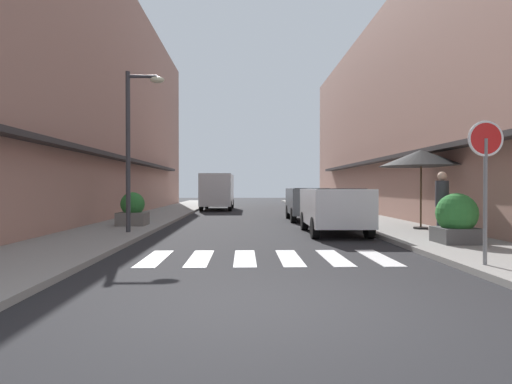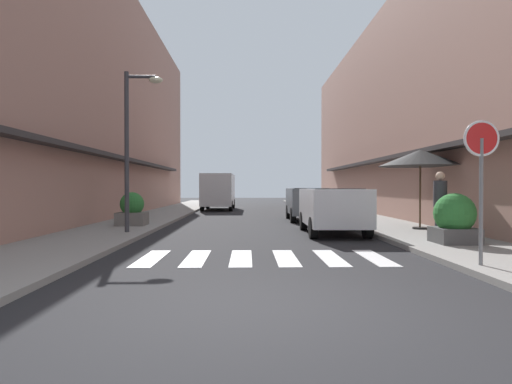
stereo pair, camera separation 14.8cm
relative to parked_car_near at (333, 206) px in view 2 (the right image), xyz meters
The scene contains 15 objects.
ground_plane 6.72m from the parked_car_near, 111.16° to the left, with size 81.71×81.71×0.00m, color #232326.
sidewalk_left 9.58m from the parked_car_near, 139.44° to the left, with size 2.80×52.00×0.12m, color gray.
sidewalk_right 6.73m from the parked_car_near, 68.48° to the left, with size 2.80×52.00×0.12m, color gray.
building_row_left 14.07m from the parked_car_near, 147.64° to the left, with size 5.50×35.43×11.64m.
building_row_right 10.40m from the parked_car_near, 48.08° to the left, with size 5.50×35.43×10.35m.
crosswalk 5.36m from the parked_car_near, 117.03° to the right, with size 5.20×2.20×0.01m.
parked_car_near is the anchor object (origin of this frame).
parked_car_mid 5.62m from the parked_car_near, 90.00° to the left, with size 1.87×3.95×1.47m.
delivery_van 15.80m from the parked_car_near, 107.14° to the left, with size 2.05×5.42×2.37m.
round_street_sign 6.52m from the parked_car_near, 77.11° to the right, with size 0.65×0.07×2.59m.
street_lamp 6.68m from the parked_car_near, behind, with size 1.19×0.28×4.96m.
cafe_umbrella 3.40m from the parked_car_near, ahead, with size 2.73×2.73×2.63m.
planter_corner 4.02m from the parked_car_near, 53.06° to the right, with size 1.01×1.01×1.24m.
planter_midblock 7.28m from the parked_car_near, 163.14° to the left, with size 1.02×1.02×1.21m.
pedestrian_walking_near 3.49m from the parked_car_near, 48.35° to the right, with size 0.34×0.34×1.80m.
Camera 2 is at (-0.34, -5.32, 1.52)m, focal length 30.71 mm.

